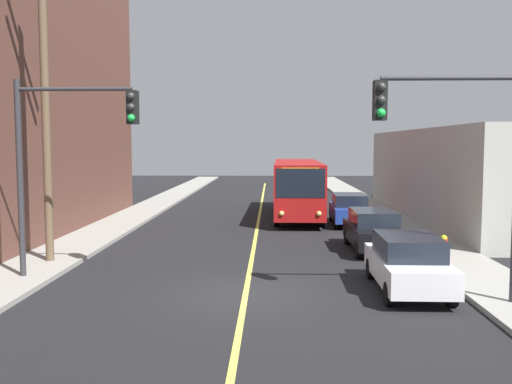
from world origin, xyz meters
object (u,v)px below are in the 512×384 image
at_px(parked_car_blue, 349,209).
at_px(utility_pole_near, 45,90).
at_px(fire_hydrant, 444,246).
at_px(traffic_signal_left_corner, 69,141).
at_px(city_bus, 297,185).
at_px(traffic_signal_right_corner, 457,140).
at_px(parked_car_white, 408,262).
at_px(parked_car_black, 373,230).

xyz_separation_m(parked_car_blue, utility_pole_near, (-11.80, -10.10, 5.21)).
bearing_deg(fire_hydrant, traffic_signal_left_corner, -165.99).
relative_size(city_bus, utility_pole_near, 1.13).
bearing_deg(traffic_signal_right_corner, parked_car_blue, 92.42).
bearing_deg(fire_hydrant, parked_car_white, -119.05).
height_order(parked_car_white, parked_car_black, same).
distance_m(parked_car_black, traffic_signal_left_corner, 11.90).
height_order(parked_car_blue, utility_pole_near, utility_pole_near).
height_order(traffic_signal_left_corner, fire_hydrant, traffic_signal_left_corner).
height_order(parked_car_white, traffic_signal_left_corner, traffic_signal_left_corner).
height_order(city_bus, traffic_signal_right_corner, traffic_signal_right_corner).
xyz_separation_m(parked_car_white, parked_car_blue, (0.17, 13.37, 0.00)).
height_order(utility_pole_near, traffic_signal_right_corner, utility_pole_near).
xyz_separation_m(parked_car_blue, traffic_signal_right_corner, (0.63, -14.91, 3.46)).
xyz_separation_m(parked_car_black, fire_hydrant, (2.12, -2.12, -0.26)).
distance_m(utility_pole_near, traffic_signal_right_corner, 13.44).
relative_size(parked_car_black, fire_hydrant, 5.25).
relative_size(city_bus, fire_hydrant, 14.52).
height_order(parked_car_blue, traffic_signal_right_corner, traffic_signal_right_corner).
bearing_deg(city_bus, parked_car_white, -81.85).
relative_size(city_bus, traffic_signal_left_corner, 2.03).
relative_size(parked_car_blue, traffic_signal_left_corner, 0.74).
distance_m(parked_car_blue, utility_pole_near, 16.39).
distance_m(parked_car_white, utility_pole_near, 13.16).
bearing_deg(traffic_signal_right_corner, parked_car_black, 95.10).
bearing_deg(parked_car_blue, fire_hydrant, -77.52).
distance_m(parked_car_blue, fire_hydrant, 9.58).
xyz_separation_m(parked_car_white, traffic_signal_left_corner, (-10.02, 0.97, 3.46)).
relative_size(parked_car_white, parked_car_blue, 0.99).
distance_m(parked_car_blue, traffic_signal_left_corner, 16.43).
xyz_separation_m(city_bus, parked_car_black, (2.53, -10.71, -0.98)).
distance_m(traffic_signal_left_corner, fire_hydrant, 13.17).
bearing_deg(parked_car_blue, traffic_signal_left_corner, -129.40).
relative_size(parked_car_blue, fire_hydrant, 5.30).
xyz_separation_m(parked_car_white, traffic_signal_right_corner, (0.80, -1.54, 3.46)).
relative_size(parked_car_white, utility_pole_near, 0.41).
height_order(city_bus, traffic_signal_left_corner, traffic_signal_left_corner).
bearing_deg(city_bus, traffic_signal_right_corner, -80.10).
height_order(parked_car_black, fire_hydrant, parked_car_black).
bearing_deg(fire_hydrant, parked_car_blue, 102.48).
bearing_deg(fire_hydrant, traffic_signal_right_corner, -104.50).
height_order(parked_car_white, utility_pole_near, utility_pole_near).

